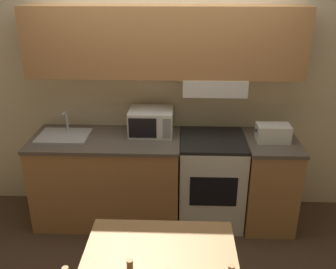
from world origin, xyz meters
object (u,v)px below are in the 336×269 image
dining_table (160,265)px  microwave (151,122)px  sink_basin (64,136)px  toaster (273,133)px  stove_range (211,179)px

dining_table → microwave: bearing=96.5°
microwave → sink_basin: 0.87m
microwave → toaster: bearing=-6.8°
stove_range → toaster: size_ratio=2.80×
stove_range → dining_table: size_ratio=0.92×
dining_table → sink_basin: bearing=126.2°
stove_range → toaster: toaster is taller
toaster → dining_table: 1.75m
sink_basin → dining_table: (1.02, -1.40, -0.31)m
microwave → toaster: size_ratio=1.32×
sink_basin → toaster: bearing=-0.5°
stove_range → dining_table: bearing=-107.0°
toaster → stove_range: bearing=176.7°
toaster → sink_basin: sink_basin is taller
microwave → dining_table: bearing=-83.5°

